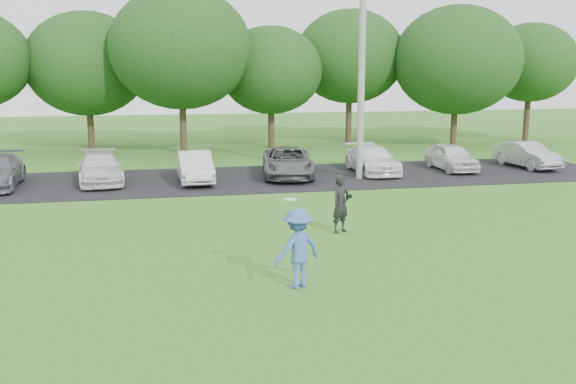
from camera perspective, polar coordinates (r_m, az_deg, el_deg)
The scene contains 7 objects.
ground at distance 14.09m, azimuth 2.87°, elevation -7.91°, with size 100.00×100.00×0.00m, color #326E1F.
parking_lot at distance 26.51m, azimuth -4.10°, elevation 1.17°, with size 32.00×6.50×0.03m, color black.
utility_pole at distance 26.33m, azimuth 6.59°, elevation 12.14°, with size 0.28×0.28×10.16m, color gray.
frisbee_player at distance 13.46m, azimuth 0.85°, elevation -5.03°, with size 1.25×1.01×1.92m.
camera_bystander at distance 17.94m, azimuth 4.72°, elevation -1.04°, with size 0.72×0.65×1.64m.
parked_cars at distance 26.48m, azimuth -5.40°, elevation 2.48°, with size 27.66×4.65×1.23m.
tree_row at distance 35.99m, azimuth -3.85°, elevation 11.63°, with size 42.39×9.85×8.64m.
Camera 1 is at (-3.34, -12.90, 4.60)m, focal length 40.00 mm.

